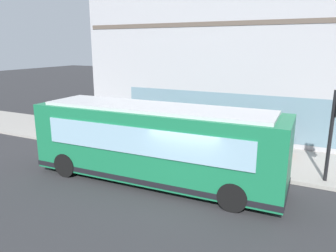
% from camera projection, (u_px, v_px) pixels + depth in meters
% --- Properties ---
extents(ground, '(120.00, 120.00, 0.00)m').
position_uv_depth(ground, '(190.00, 194.00, 11.79)').
color(ground, '#2D2D30').
extents(sidewalk_curb, '(4.37, 40.00, 0.15)m').
position_uv_depth(sidewalk_curb, '(227.00, 154.00, 15.94)').
color(sidewalk_curb, '#9E9991').
rests_on(sidewalk_curb, ground).
extents(building_corner, '(8.99, 19.71, 11.70)m').
position_uv_depth(building_corner, '(260.00, 37.00, 20.32)').
color(building_corner, '#A8A8AD').
rests_on(building_corner, ground).
extents(city_bus_nearside, '(2.83, 10.11, 3.07)m').
position_uv_depth(city_bus_nearside, '(155.00, 144.00, 12.65)').
color(city_bus_nearside, '#197247').
rests_on(city_bus_nearside, ground).
extents(traffic_light_near_corner, '(0.32, 0.49, 3.58)m').
position_uv_depth(traffic_light_near_corner, '(336.00, 119.00, 11.99)').
color(traffic_light_near_corner, black).
rests_on(traffic_light_near_corner, sidewalk_curb).
extents(pedestrian_near_hydrant, '(0.32, 0.32, 1.78)m').
position_uv_depth(pedestrian_near_hydrant, '(230.00, 142.00, 14.21)').
color(pedestrian_near_hydrant, black).
rests_on(pedestrian_near_hydrant, sidewalk_curb).
extents(newspaper_vending_box, '(0.44, 0.43, 0.90)m').
position_uv_depth(newspaper_vending_box, '(288.00, 146.00, 15.50)').
color(newspaper_vending_box, '#BF3F19').
rests_on(newspaper_vending_box, sidewalk_curb).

